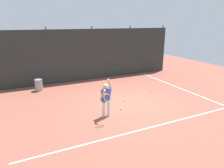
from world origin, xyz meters
name	(u,v)px	position (x,y,z in m)	size (l,w,h in m)	color
ground_plane	(130,103)	(0.00, 0.00, 0.00)	(20.00, 20.00, 0.00)	brown
court_line_baseline	(161,125)	(0.00, -2.04, 0.00)	(9.00, 0.05, 0.00)	white
court_line_sideline	(175,86)	(3.31, 1.00, 0.00)	(0.05, 9.00, 0.00)	white
back_fence_windscreen	(93,55)	(0.00, 4.21, 1.43)	(10.13, 0.08, 2.85)	#282D2B
fence_post_1	(48,56)	(-2.46, 4.27, 1.50)	(0.09, 0.09, 3.00)	slate
fence_post_2	(92,53)	(0.00, 4.27, 1.50)	(0.09, 0.09, 3.00)	slate
fence_post_3	(130,51)	(2.46, 4.27, 1.50)	(0.09, 0.09, 3.00)	slate
fence_post_4	(161,48)	(4.92, 4.27, 1.50)	(0.09, 0.09, 3.00)	slate
tennis_player	(106,97)	(-1.37, -0.70, 0.73)	(0.60, 0.70, 1.35)	silver
ball_hopper	(39,85)	(-3.16, 3.33, 0.29)	(0.38, 0.38, 0.56)	gray
tennis_ball_0	(151,91)	(1.65, 0.75, 0.03)	(0.07, 0.07, 0.07)	#CCE033
tennis_ball_1	(103,81)	(0.23, 3.35, 0.03)	(0.07, 0.07, 0.07)	#CCE033
tennis_ball_2	(121,109)	(-0.63, -0.39, 0.03)	(0.07, 0.07, 0.07)	#CCE033
tennis_ball_3	(78,86)	(-1.25, 3.10, 0.03)	(0.07, 0.07, 0.07)	#CCE033
tennis_ball_4	(124,100)	(-0.06, 0.32, 0.03)	(0.07, 0.07, 0.07)	#CCE033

